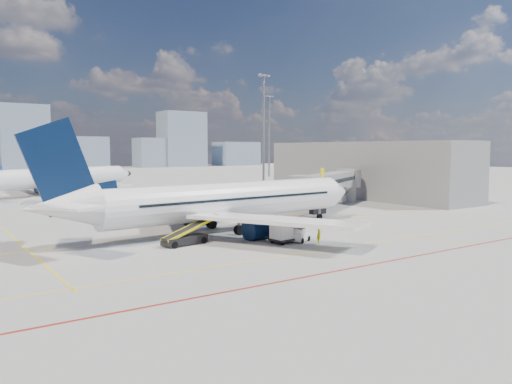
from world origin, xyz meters
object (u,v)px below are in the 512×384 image
second_aircraft (56,178)px  cargo_dolly (289,230)px  belt_loader (186,238)px  ramp_worker (319,234)px  baggage_tug (300,235)px  main_aircraft (219,202)px

second_aircraft → cargo_dolly: (6.41, -63.80, -2.07)m
belt_loader → ramp_worker: belt_loader is taller
baggage_tug → second_aircraft: bearing=71.5°
ramp_worker → second_aircraft: bearing=50.3°
baggage_tug → ramp_worker: 1.95m
baggage_tug → cargo_dolly: bearing=122.6°
belt_loader → cargo_dolly: bearing=-37.2°
main_aircraft → cargo_dolly: (2.65, -8.45, -2.07)m
main_aircraft → ramp_worker: (4.34, -10.76, -2.29)m
main_aircraft → belt_loader: (-5.93, -4.14, -2.57)m
baggage_tug → belt_loader: (-9.45, 4.86, -0.01)m
baggage_tug → cargo_dolly: 1.15m
second_aircraft → belt_loader: bearing=-115.4°
second_aircraft → cargo_dolly: bearing=-107.6°
belt_loader → ramp_worker: size_ratio=3.36×
baggage_tug → cargo_dolly: cargo_dolly is taller
belt_loader → second_aircraft: bearing=77.4°
second_aircraft → cargo_dolly: size_ratio=8.98×
second_aircraft → belt_loader: (-2.17, -59.49, -2.57)m
cargo_dolly → ramp_worker: bearing=-59.6°
cargo_dolly → ramp_worker: size_ratio=2.14×
main_aircraft → belt_loader: bearing=-148.9°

